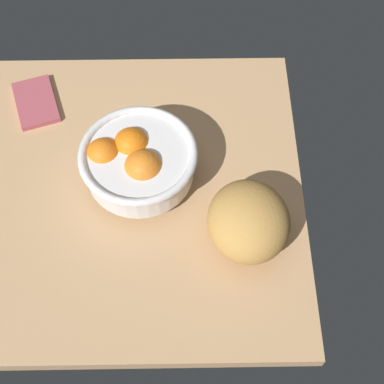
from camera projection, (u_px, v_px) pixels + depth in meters
The scene contains 4 objects.
ground_plane at pixel (129, 192), 109.59cm from camera, with size 67.48×67.56×3.00cm, color tan.
fruit_bowl at pixel (137, 161), 104.56cm from camera, with size 22.23×22.23×10.37cm.
bread_loaf at pixel (248, 221), 98.35cm from camera, with size 16.10×14.74×11.04cm, color #C69147.
napkin_folded at pixel (36, 102), 118.46cm from camera, with size 12.88×8.08×1.11cm, color #B04C57.
Camera 1 is at (-56.00, -11.59, 92.80)cm, focal length 52.25 mm.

